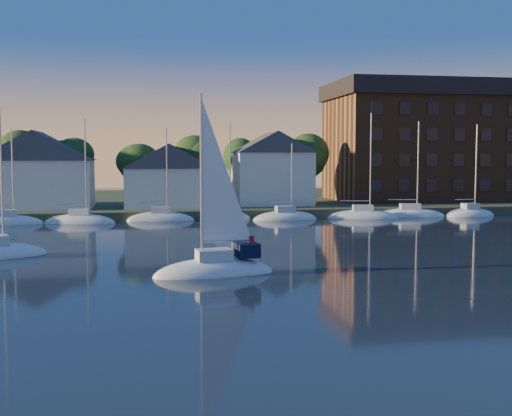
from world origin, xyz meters
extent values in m
plane|color=black|center=(0.00, 0.00, 0.00)|extent=(260.00, 260.00, 0.00)
cube|color=#354126|center=(0.00, 75.00, 0.00)|extent=(160.00, 50.00, 2.00)
cube|color=brown|center=(0.00, 52.00, 0.00)|extent=(120.00, 3.00, 1.00)
cube|color=white|center=(-22.00, 58.00, 4.00)|extent=(13.00, 9.00, 6.00)
cube|color=white|center=(-6.00, 57.00, 3.50)|extent=(11.00, 8.00, 5.00)
cube|color=white|center=(8.00, 59.00, 4.50)|extent=(10.00, 8.00, 7.00)
cube|color=brown|center=(34.00, 65.00, 8.50)|extent=(30.00, 16.00, 15.00)
cube|color=black|center=(34.00, 65.00, 17.20)|extent=(31.00, 17.00, 2.40)
cylinder|color=#3C2B1B|center=(-26.00, 63.00, 2.75)|extent=(0.50, 0.50, 3.50)
sphere|color=#193312|center=(-26.00, 63.00, 7.20)|extent=(5.40, 5.40, 5.40)
cylinder|color=#3C2B1B|center=(-18.00, 63.00, 2.75)|extent=(0.50, 0.50, 3.50)
sphere|color=#193312|center=(-18.00, 63.00, 7.20)|extent=(5.40, 5.40, 5.40)
cylinder|color=#3C2B1B|center=(-10.00, 63.00, 2.75)|extent=(0.50, 0.50, 3.50)
sphere|color=#193312|center=(-10.00, 63.00, 7.20)|extent=(5.40, 5.40, 5.40)
cylinder|color=#3C2B1B|center=(-2.00, 63.00, 2.75)|extent=(0.50, 0.50, 3.50)
sphere|color=#193312|center=(-2.00, 63.00, 7.20)|extent=(5.40, 5.40, 5.40)
cylinder|color=#3C2B1B|center=(6.00, 63.00, 2.75)|extent=(0.50, 0.50, 3.50)
sphere|color=#193312|center=(6.00, 63.00, 7.20)|extent=(5.40, 5.40, 5.40)
cylinder|color=#3C2B1B|center=(14.00, 63.00, 2.75)|extent=(0.50, 0.50, 3.50)
sphere|color=#193312|center=(14.00, 63.00, 7.20)|extent=(5.40, 5.40, 5.40)
cylinder|color=#3C2B1B|center=(22.00, 63.00, 2.75)|extent=(0.50, 0.50, 3.50)
sphere|color=#193312|center=(22.00, 63.00, 7.20)|extent=(5.40, 5.40, 5.40)
cylinder|color=#3C2B1B|center=(30.00, 63.00, 2.75)|extent=(0.50, 0.50, 3.50)
sphere|color=#193312|center=(30.00, 63.00, 7.20)|extent=(5.40, 5.40, 5.40)
cylinder|color=#3C2B1B|center=(38.00, 63.00, 2.75)|extent=(0.50, 0.50, 3.50)
sphere|color=#193312|center=(38.00, 63.00, 7.20)|extent=(5.40, 5.40, 5.40)
cylinder|color=#3C2B1B|center=(46.00, 63.00, 2.75)|extent=(0.50, 0.50, 3.50)
ellipsoid|color=white|center=(-24.00, 49.00, 0.00)|extent=(7.50, 2.40, 2.20)
cube|color=silver|center=(-24.00, 49.00, 1.30)|extent=(2.10, 1.32, 0.70)
cylinder|color=#A5A8AD|center=(-23.25, 49.00, 5.95)|extent=(0.16, 0.16, 10.00)
cylinder|color=#A5A8AD|center=(-24.82, 49.00, 2.15)|extent=(3.15, 0.12, 0.12)
ellipsoid|color=white|center=(-16.00, 49.00, 0.00)|extent=(7.50, 2.40, 2.20)
cube|color=silver|center=(-16.00, 49.00, 1.30)|extent=(2.10, 1.32, 0.70)
cylinder|color=#A5A8AD|center=(-15.25, 49.00, 5.95)|extent=(0.16, 0.16, 10.00)
cylinder|color=#A5A8AD|center=(-16.82, 49.00, 2.15)|extent=(3.15, 0.12, 0.12)
ellipsoid|color=white|center=(-8.00, 49.00, 0.00)|extent=(7.50, 2.40, 2.20)
cube|color=silver|center=(-8.00, 49.00, 1.30)|extent=(2.10, 1.32, 0.70)
cylinder|color=#A5A8AD|center=(-7.25, 49.00, 5.95)|extent=(0.16, 0.16, 10.00)
cylinder|color=#A5A8AD|center=(-8.82, 49.00, 2.15)|extent=(3.15, 0.12, 0.12)
ellipsoid|color=white|center=(0.00, 49.00, 0.00)|extent=(7.50, 2.40, 2.20)
cube|color=silver|center=(0.00, 49.00, 1.30)|extent=(2.10, 1.32, 0.70)
cylinder|color=#A5A8AD|center=(0.75, 49.00, 5.95)|extent=(0.16, 0.16, 10.00)
cylinder|color=#A5A8AD|center=(-0.82, 49.00, 2.15)|extent=(3.15, 0.12, 0.12)
ellipsoid|color=white|center=(8.00, 49.00, 0.00)|extent=(7.50, 2.40, 2.20)
cube|color=silver|center=(8.00, 49.00, 1.30)|extent=(2.10, 1.32, 0.70)
cylinder|color=#A5A8AD|center=(8.75, 49.00, 5.95)|extent=(0.16, 0.16, 10.00)
cylinder|color=#A5A8AD|center=(7.17, 49.00, 2.15)|extent=(3.15, 0.12, 0.12)
ellipsoid|color=white|center=(16.00, 49.00, 0.00)|extent=(7.50, 2.40, 2.20)
cube|color=silver|center=(16.00, 49.00, 1.30)|extent=(2.10, 1.32, 0.70)
cylinder|color=#A5A8AD|center=(16.75, 49.00, 5.95)|extent=(0.16, 0.16, 10.00)
cylinder|color=#A5A8AD|center=(15.18, 49.00, 2.15)|extent=(3.15, 0.12, 0.12)
ellipsoid|color=white|center=(24.00, 49.00, 0.00)|extent=(7.50, 2.40, 2.20)
cube|color=silver|center=(24.00, 49.00, 1.30)|extent=(2.10, 1.32, 0.70)
cylinder|color=#A5A8AD|center=(24.75, 49.00, 5.95)|extent=(0.16, 0.16, 10.00)
cylinder|color=#A5A8AD|center=(23.18, 49.00, 2.15)|extent=(3.15, 0.12, 0.12)
ellipsoid|color=white|center=(32.00, 49.00, 0.00)|extent=(7.50, 2.40, 2.20)
cube|color=silver|center=(32.00, 49.00, 1.30)|extent=(2.10, 1.32, 0.70)
cylinder|color=#A5A8AD|center=(32.75, 49.00, 5.95)|extent=(0.16, 0.16, 10.00)
cylinder|color=#A5A8AD|center=(31.18, 49.00, 2.15)|extent=(3.15, 0.12, 0.12)
ellipsoid|color=white|center=(-4.93, 14.46, 0.00)|extent=(8.14, 3.55, 2.20)
cube|color=silver|center=(-4.93, 14.46, 1.30)|extent=(2.37, 1.67, 0.70)
cylinder|color=#A5A8AD|center=(-5.71, 14.35, 6.20)|extent=(0.16, 0.16, 10.51)
cylinder|color=#A5A8AD|center=(-4.07, 14.57, 2.15)|extent=(3.30, 0.55, 0.12)
cube|color=black|center=(-2.74, 14.74, 1.50)|extent=(1.59, 1.69, 0.90)
cylinder|color=#A5A8AD|center=(-19.65, 24.55, 6.09)|extent=(0.16, 0.16, 10.28)
camera|label=1|loc=(-9.44, -25.70, 7.56)|focal=45.00mm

